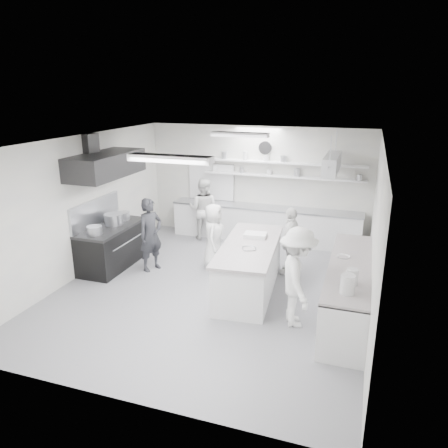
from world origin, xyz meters
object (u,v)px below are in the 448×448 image
(stove, at_px, (112,247))
(back_counter, at_px, (264,224))
(cook_stove, at_px, (151,235))
(prep_island, at_px, (249,268))
(cook_back, at_px, (203,209))
(right_counter, at_px, (348,290))

(stove, height_order, back_counter, back_counter)
(cook_stove, bearing_deg, prep_island, -73.68)
(back_counter, xyz_separation_m, cook_back, (-1.60, -0.37, 0.37))
(cook_back, bearing_deg, back_counter, -168.97)
(stove, bearing_deg, cook_stove, 6.26)
(stove, distance_m, cook_back, 2.78)
(prep_island, bearing_deg, cook_back, 122.04)
(right_counter, height_order, prep_island, prep_island)
(stove, height_order, right_counter, right_counter)
(right_counter, height_order, cook_back, cook_back)
(cook_stove, bearing_deg, stove, 120.61)
(cook_back, bearing_deg, stove, 59.62)
(back_counter, height_order, right_counter, right_counter)
(prep_island, bearing_deg, cook_stove, 166.97)
(stove, xyz_separation_m, cook_back, (1.30, 2.43, 0.38))
(back_counter, distance_m, prep_island, 3.06)
(stove, height_order, prep_island, prep_island)
(back_counter, xyz_separation_m, right_counter, (2.35, -3.40, 0.01))
(right_counter, relative_size, prep_island, 1.29)
(back_counter, bearing_deg, cook_back, -166.82)
(prep_island, xyz_separation_m, cook_back, (-2.00, 2.65, 0.36))
(prep_island, height_order, cook_stove, cook_stove)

